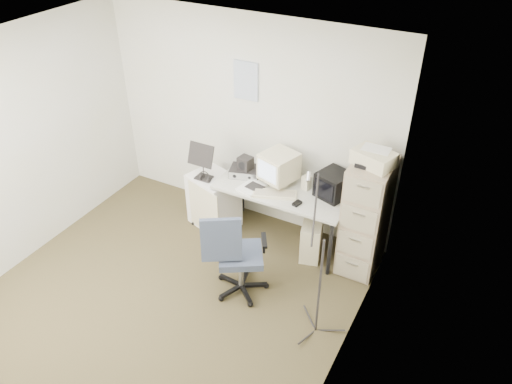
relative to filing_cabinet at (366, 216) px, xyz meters
The scene contains 23 objects.
floor 2.26m from the filing_cabinet, 136.87° to the right, with size 3.60×3.60×0.01m, color #3F3922.
ceiling 2.85m from the filing_cabinet, 136.87° to the right, with size 3.60×3.60×0.01m, color white.
wall_back 1.72m from the filing_cabinet, 168.55° to the left, with size 3.60×0.02×2.50m, color silver.
wall_left 3.74m from the filing_cabinet, 156.35° to the right, with size 0.02×3.60×2.50m, color silver.
wall_right 1.61m from the filing_cabinet, 81.54° to the right, with size 0.02×3.60×2.50m, color silver.
wall_calendar 1.97m from the filing_cabinet, 169.10° to the left, with size 0.30×0.02×0.44m, color white.
filing_cabinet is the anchor object (origin of this frame).
printer 0.73m from the filing_cabinet, 90.00° to the right, with size 0.39×0.27×0.15m, color beige.
desk 0.99m from the filing_cabinet, behind, with size 1.50×0.70×0.73m, color silver.
crt_monitor 1.08m from the filing_cabinet, behind, with size 0.34×0.36×0.38m, color beige.
crt_tv 0.48m from the filing_cabinet, 166.93° to the left, with size 0.31×0.33×0.28m, color black.
desk_speaker 0.75m from the filing_cabinet, behind, with size 0.08×0.08×0.16m, color beige.
keyboard 1.00m from the filing_cabinet, 168.49° to the right, with size 0.48×0.17×0.03m, color beige.
mouse 0.74m from the filing_cabinet, 160.15° to the right, with size 0.06×0.10×0.03m, color black.
radio_receiver 1.47m from the filing_cabinet, behind, with size 0.34×0.24×0.10m, color black.
radio_speaker 1.47m from the filing_cabinet, behind, with size 0.15×0.14×0.15m, color black.
papers 1.28m from the filing_cabinet, behind, with size 0.22×0.30×0.02m, color white.
pc_tower 0.70m from the filing_cabinet, behind, with size 0.21×0.48×0.45m, color beige.
office_chair 1.38m from the filing_cabinet, 134.69° to the right, with size 0.57×0.57×0.98m, color #454F67.
side_cart 1.85m from the filing_cabinet, behind, with size 0.54×0.43×0.67m, color white.
music_stand 1.93m from the filing_cabinet, behind, with size 0.32×0.17×0.46m, color black.
headphones 1.87m from the filing_cabinet, behind, with size 0.14×0.14×0.03m, color black.
mic_stand 1.12m from the filing_cabinet, 93.43° to the right, with size 0.02×0.02×1.46m, color black.
Camera 1 is at (2.53, -2.79, 3.79)m, focal length 35.00 mm.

